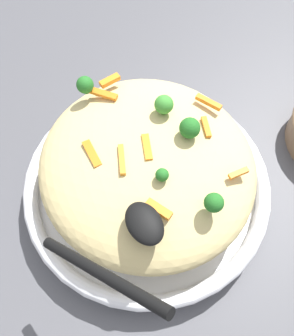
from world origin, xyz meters
The scene contains 18 objects.
ground_plane centered at (0.00, 0.00, 0.00)m, with size 2.40×2.40×0.00m, color #4C4C51.
serving_bowl centered at (0.00, 0.00, 0.03)m, with size 0.37×0.37×0.05m.
pasta_mound centered at (0.00, 0.00, 0.09)m, with size 0.31×0.30×0.09m, color #D1BA7A.
carrot_piece_0 centered at (-0.11, -0.01, 0.13)m, with size 0.04×0.01×0.01m, color orange.
carrot_piece_1 centered at (0.01, 0.09, 0.13)m, with size 0.03×0.01×0.01m, color orange.
carrot_piece_2 centered at (-0.03, -0.06, 0.13)m, with size 0.04×0.01×0.01m, color orange.
carrot_piece_3 centered at (0.08, -0.03, 0.13)m, with size 0.03×0.01×0.01m, color orange.
carrot_piece_4 centered at (0.00, 0.00, 0.14)m, with size 0.04×0.01×0.01m, color orange.
carrot_piece_5 centered at (-0.02, 0.11, 0.13)m, with size 0.04×0.01×0.01m, color orange.
carrot_piece_6 centered at (0.00, -0.04, 0.14)m, with size 0.04×0.01×0.01m, color orange.
carrot_piece_7 centered at (0.09, 0.08, 0.13)m, with size 0.03×0.01×0.01m, color orange.
carrot_piece_8 centered at (-0.13, 0.01, 0.13)m, with size 0.03×0.01×0.01m, color orange.
broccoli_floret_0 centered at (0.01, 0.06, 0.15)m, with size 0.03×0.03×0.03m.
broccoli_floret_1 centered at (0.05, -0.01, 0.14)m, with size 0.02×0.02×0.02m.
broccoli_floret_2 centered at (0.11, 0.03, 0.15)m, with size 0.02×0.02×0.03m.
broccoli_floret_3 centered at (-0.04, 0.05, 0.15)m, with size 0.03×0.03×0.03m.
broccoli_floret_4 centered at (-0.13, -0.03, 0.14)m, with size 0.02×0.02×0.03m.
serving_spoon centered at (0.10, -0.08, 0.16)m, with size 0.15×0.13×0.09m.
Camera 1 is at (0.22, -0.13, 0.53)m, focal length 39.22 mm.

